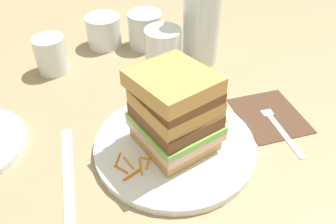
# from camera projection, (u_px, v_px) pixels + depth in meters

# --- Properties ---
(ground_plane) EXTENTS (3.00, 3.00, 0.00)m
(ground_plane) POSITION_uv_depth(u_px,v_px,m) (180.00, 142.00, 0.58)
(ground_plane) COLOR #9E8460
(main_plate) EXTENTS (0.26, 0.26, 0.01)m
(main_plate) POSITION_uv_depth(u_px,v_px,m) (175.00, 145.00, 0.57)
(main_plate) COLOR white
(main_plate) RESTS_ON ground_plane
(sandwich) EXTENTS (0.14, 0.14, 0.14)m
(sandwich) POSITION_uv_depth(u_px,v_px,m) (175.00, 111.00, 0.52)
(sandwich) COLOR tan
(sandwich) RESTS_ON main_plate
(carrot_shred_0) EXTENTS (0.02, 0.03, 0.00)m
(carrot_shred_0) POSITION_uv_depth(u_px,v_px,m) (148.00, 161.00, 0.53)
(carrot_shred_0) COLOR orange
(carrot_shred_0) RESTS_ON main_plate
(carrot_shred_1) EXTENTS (0.01, 0.02, 0.00)m
(carrot_shred_1) POSITION_uv_depth(u_px,v_px,m) (122.00, 170.00, 0.52)
(carrot_shred_1) COLOR orange
(carrot_shred_1) RESTS_ON main_plate
(carrot_shred_2) EXTENTS (0.01, 0.03, 0.00)m
(carrot_shred_2) POSITION_uv_depth(u_px,v_px,m) (141.00, 167.00, 0.52)
(carrot_shred_2) COLOR orange
(carrot_shred_2) RESTS_ON main_plate
(carrot_shred_3) EXTENTS (0.03, 0.01, 0.00)m
(carrot_shred_3) POSITION_uv_depth(u_px,v_px,m) (132.00, 174.00, 0.51)
(carrot_shred_3) COLOR orange
(carrot_shred_3) RESTS_ON main_plate
(carrot_shred_4) EXTENTS (0.02, 0.02, 0.00)m
(carrot_shred_4) POSITION_uv_depth(u_px,v_px,m) (148.00, 159.00, 0.54)
(carrot_shred_4) COLOR orange
(carrot_shred_4) RESTS_ON main_plate
(carrot_shred_5) EXTENTS (0.01, 0.03, 0.00)m
(carrot_shred_5) POSITION_uv_depth(u_px,v_px,m) (129.00, 163.00, 0.53)
(carrot_shred_5) COLOR orange
(carrot_shred_5) RESTS_ON main_plate
(carrot_shred_6) EXTENTS (0.02, 0.03, 0.00)m
(carrot_shred_6) POSITION_uv_depth(u_px,v_px,m) (118.00, 160.00, 0.53)
(carrot_shred_6) COLOR orange
(carrot_shred_6) RESTS_ON main_plate
(carrot_shred_7) EXTENTS (0.01, 0.02, 0.00)m
(carrot_shred_7) POSITION_uv_depth(u_px,v_px,m) (212.00, 116.00, 0.61)
(carrot_shred_7) COLOR orange
(carrot_shred_7) RESTS_ON main_plate
(carrot_shred_8) EXTENTS (0.02, 0.00, 0.00)m
(carrot_shred_8) POSITION_uv_depth(u_px,v_px,m) (205.00, 126.00, 0.59)
(carrot_shred_8) COLOR orange
(carrot_shred_8) RESTS_ON main_plate
(carrot_shred_9) EXTENTS (0.01, 0.03, 0.00)m
(carrot_shred_9) POSITION_uv_depth(u_px,v_px,m) (222.00, 121.00, 0.60)
(carrot_shred_9) COLOR orange
(carrot_shred_9) RESTS_ON main_plate
(carrot_shred_10) EXTENTS (0.02, 0.02, 0.00)m
(carrot_shred_10) POSITION_uv_depth(u_px,v_px,m) (223.00, 129.00, 0.59)
(carrot_shred_10) COLOR orange
(carrot_shred_10) RESTS_ON main_plate
(carrot_shred_11) EXTENTS (0.02, 0.01, 0.00)m
(carrot_shred_11) POSITION_uv_depth(u_px,v_px,m) (211.00, 122.00, 0.60)
(carrot_shred_11) COLOR orange
(carrot_shred_11) RESTS_ON main_plate
(carrot_shred_12) EXTENTS (0.03, 0.01, 0.00)m
(carrot_shred_12) POSITION_uv_depth(u_px,v_px,m) (218.00, 120.00, 0.60)
(carrot_shred_12) COLOR orange
(carrot_shred_12) RESTS_ON main_plate
(carrot_shred_13) EXTENTS (0.01, 0.03, 0.00)m
(carrot_shred_13) POSITION_uv_depth(u_px,v_px,m) (213.00, 126.00, 0.59)
(carrot_shred_13) COLOR orange
(carrot_shred_13) RESTS_ON main_plate
(carrot_shred_14) EXTENTS (0.03, 0.02, 0.00)m
(carrot_shred_14) POSITION_uv_depth(u_px,v_px,m) (224.00, 126.00, 0.59)
(carrot_shred_14) COLOR orange
(carrot_shred_14) RESTS_ON main_plate
(carrot_shred_15) EXTENTS (0.00, 0.03, 0.00)m
(carrot_shred_15) POSITION_uv_depth(u_px,v_px,m) (217.00, 128.00, 0.59)
(carrot_shred_15) COLOR orange
(carrot_shred_15) RESTS_ON main_plate
(carrot_shred_16) EXTENTS (0.02, 0.01, 0.00)m
(carrot_shred_16) POSITION_uv_depth(u_px,v_px,m) (201.00, 123.00, 0.60)
(carrot_shred_16) COLOR orange
(carrot_shred_16) RESTS_ON main_plate
(napkin_dark) EXTENTS (0.12, 0.14, 0.00)m
(napkin_dark) POSITION_uv_depth(u_px,v_px,m) (269.00, 115.00, 0.63)
(napkin_dark) COLOR #4C3323
(napkin_dark) RESTS_ON ground_plane
(fork) EXTENTS (0.03, 0.17, 0.00)m
(fork) POSITION_uv_depth(u_px,v_px,m) (276.00, 122.00, 0.62)
(fork) COLOR silver
(fork) RESTS_ON napkin_dark
(knife) EXTENTS (0.04, 0.20, 0.00)m
(knife) POSITION_uv_depth(u_px,v_px,m) (68.00, 176.00, 0.53)
(knife) COLOR silver
(knife) RESTS_ON ground_plane
(juice_glass) EXTENTS (0.07, 0.07, 0.10)m
(juice_glass) POSITION_uv_depth(u_px,v_px,m) (163.00, 54.00, 0.72)
(juice_glass) COLOR white
(juice_glass) RESTS_ON ground_plane
(water_bottle) EXTENTS (0.08, 0.08, 0.27)m
(water_bottle) POSITION_uv_depth(u_px,v_px,m) (203.00, 8.00, 0.71)
(water_bottle) COLOR silver
(water_bottle) RESTS_ON ground_plane
(empty_tumbler_0) EXTENTS (0.08, 0.08, 0.08)m
(empty_tumbler_0) POSITION_uv_depth(u_px,v_px,m) (145.00, 30.00, 0.81)
(empty_tumbler_0) COLOR silver
(empty_tumbler_0) RESTS_ON ground_plane
(empty_tumbler_1) EXTENTS (0.06, 0.06, 0.08)m
(empty_tumbler_1) POSITION_uv_depth(u_px,v_px,m) (51.00, 55.00, 0.73)
(empty_tumbler_1) COLOR silver
(empty_tumbler_1) RESTS_ON ground_plane
(empty_tumbler_2) EXTENTS (0.08, 0.08, 0.07)m
(empty_tumbler_2) POSITION_uv_depth(u_px,v_px,m) (104.00, 31.00, 0.81)
(empty_tumbler_2) COLOR silver
(empty_tumbler_2) RESTS_ON ground_plane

